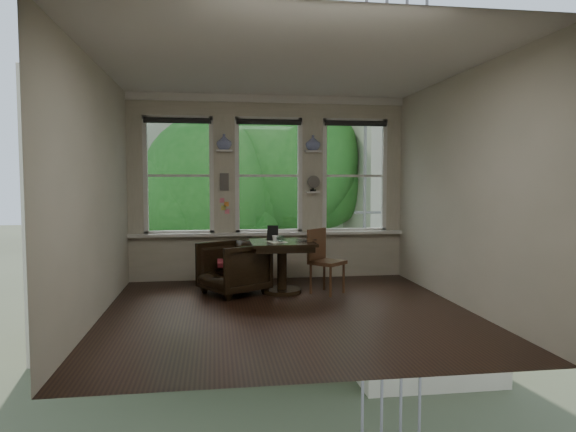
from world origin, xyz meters
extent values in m
plane|color=black|center=(0.00, 0.00, 0.00)|extent=(4.50, 4.50, 0.00)
plane|color=silver|center=(0.00, 0.00, 3.00)|extent=(4.50, 4.50, 0.00)
plane|color=beige|center=(0.00, 2.25, 1.50)|extent=(4.50, 0.00, 4.50)
plane|color=beige|center=(0.00, -2.25, 1.50)|extent=(4.50, 0.00, 4.50)
plane|color=beige|center=(-2.25, 0.00, 1.50)|extent=(0.00, 4.50, 4.50)
plane|color=beige|center=(2.25, 0.00, 1.50)|extent=(0.00, 4.50, 4.50)
cube|color=white|center=(-0.72, 2.15, 2.10)|extent=(0.26, 0.16, 0.03)
cube|color=white|center=(0.72, 2.15, 2.10)|extent=(0.26, 0.16, 0.03)
cube|color=#59544F|center=(-0.72, 2.18, 1.60)|extent=(0.14, 0.06, 0.28)
imported|color=white|center=(-0.72, 2.15, 2.24)|extent=(0.24, 0.24, 0.25)
imported|color=white|center=(0.72, 2.15, 2.24)|extent=(0.24, 0.24, 0.25)
imported|color=black|center=(-0.63, 1.11, 0.38)|extent=(1.12, 1.11, 0.75)
cube|color=maroon|center=(-0.63, 1.11, 0.45)|extent=(0.45, 0.45, 0.06)
imported|color=black|center=(0.41, 1.01, 0.76)|extent=(0.33, 0.24, 0.02)
imported|color=white|center=(-0.03, 1.05, 0.79)|extent=(0.12, 0.12, 0.09)
imported|color=white|center=(0.03, 0.97, 0.79)|extent=(0.14, 0.14, 0.09)
cube|color=black|center=(-0.05, 1.20, 0.86)|extent=(0.18, 0.12, 0.22)
cube|color=silver|center=(-0.02, 1.03, 0.75)|extent=(0.29, 0.35, 0.00)
camera|label=1|loc=(-0.89, -6.18, 1.63)|focal=32.00mm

